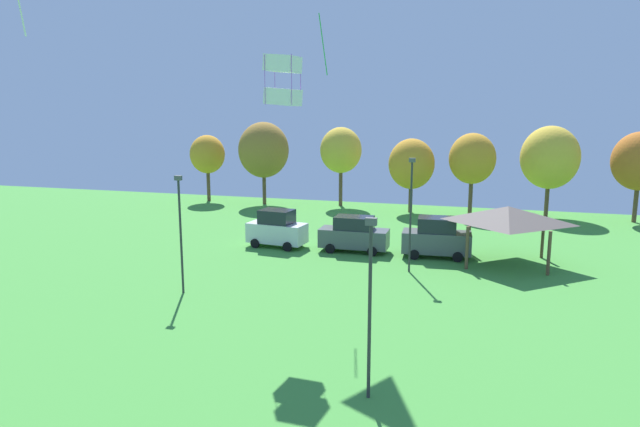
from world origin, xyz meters
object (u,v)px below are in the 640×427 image
(parked_car_leftmost, at_px, (277,229))
(light_post_2, at_px, (180,228))
(kite_flying_3, at_px, (283,80))
(light_post_0, at_px, (370,299))
(parked_car_second_from_left, at_px, (354,234))
(parked_car_third_from_left, at_px, (437,238))
(treeline_tree_5, at_px, (550,158))
(treeline_tree_1, at_px, (264,150))
(light_post_1, at_px, (411,209))
(treeline_tree_0, at_px, (207,155))
(treeline_tree_2, at_px, (341,150))
(treeline_tree_3, at_px, (411,164))
(park_pavilion, at_px, (508,215))
(treeline_tree_4, at_px, (472,159))
(treeline_tree_6, at_px, (640,161))

(parked_car_leftmost, xyz_separation_m, light_post_2, (-1.21, -10.79, 2.21))
(kite_flying_3, relative_size, light_post_0, 0.37)
(kite_flying_3, xyz_separation_m, parked_car_second_from_left, (0.64, 11.88, -9.55))
(parked_car_leftmost, distance_m, parked_car_third_from_left, 10.88)
(kite_flying_3, relative_size, parked_car_leftmost, 0.54)
(parked_car_third_from_left, height_order, treeline_tree_5, treeline_tree_5)
(treeline_tree_1, bearing_deg, light_post_1, -49.48)
(parked_car_third_from_left, height_order, treeline_tree_0, treeline_tree_0)
(kite_flying_3, bearing_deg, treeline_tree_2, 99.08)
(treeline_tree_3, bearing_deg, treeline_tree_0, 177.95)
(park_pavilion, bearing_deg, treeline_tree_2, 130.40)
(parked_car_second_from_left, height_order, treeline_tree_5, treeline_tree_5)
(parked_car_leftmost, relative_size, treeline_tree_0, 0.62)
(light_post_2, distance_m, treeline_tree_4, 30.08)
(parked_car_leftmost, relative_size, light_post_2, 0.68)
(treeline_tree_0, height_order, treeline_tree_2, treeline_tree_2)
(light_post_0, distance_m, treeline_tree_6, 38.70)
(park_pavilion, relative_size, treeline_tree_2, 0.77)
(parked_car_leftmost, height_order, treeline_tree_1, treeline_tree_1)
(park_pavilion, height_order, treeline_tree_2, treeline_tree_2)
(light_post_1, relative_size, light_post_2, 1.09)
(treeline_tree_4, bearing_deg, kite_flying_3, -105.60)
(treeline_tree_6, bearing_deg, kite_flying_3, -126.85)
(light_post_0, bearing_deg, treeline_tree_3, 95.07)
(parked_car_second_from_left, xyz_separation_m, treeline_tree_0, (-19.17, 16.48, 3.61))
(parked_car_third_from_left, relative_size, treeline_tree_3, 0.66)
(treeline_tree_2, bearing_deg, treeline_tree_5, -1.68)
(treeline_tree_3, bearing_deg, light_post_2, -107.47)
(light_post_0, bearing_deg, light_post_1, 92.39)
(parked_car_second_from_left, xyz_separation_m, treeline_tree_1, (-12.88, 16.22, 4.22))
(treeline_tree_1, bearing_deg, light_post_0, -63.30)
(parked_car_third_from_left, distance_m, light_post_1, 4.76)
(kite_flying_3, xyz_separation_m, parked_car_third_from_left, (6.07, 11.97, -9.46))
(treeline_tree_3, relative_size, treeline_tree_5, 0.85)
(kite_flying_3, distance_m, light_post_0, 11.55)
(parked_car_third_from_left, height_order, treeline_tree_3, treeline_tree_3)
(parked_car_second_from_left, bearing_deg, parked_car_third_from_left, 0.55)
(light_post_1, distance_m, treeline_tree_3, 19.66)
(treeline_tree_2, height_order, treeline_tree_5, treeline_tree_5)
(treeline_tree_2, height_order, treeline_tree_3, treeline_tree_2)
(treeline_tree_4, xyz_separation_m, treeline_tree_6, (13.43, 0.57, 0.07))
(parked_car_leftmost, distance_m, treeline_tree_4, 20.61)
(light_post_0, height_order, treeline_tree_6, treeline_tree_6)
(parked_car_leftmost, height_order, light_post_2, light_post_2)
(kite_flying_3, xyz_separation_m, park_pavilion, (10.34, 11.66, -7.65))
(treeline_tree_3, bearing_deg, kite_flying_3, -94.94)
(treeline_tree_0, bearing_deg, light_post_2, -65.46)
(treeline_tree_4, bearing_deg, parked_car_leftmost, -128.18)
(treeline_tree_4, height_order, treeline_tree_6, treeline_tree_6)
(light_post_0, bearing_deg, treeline_tree_5, 76.29)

